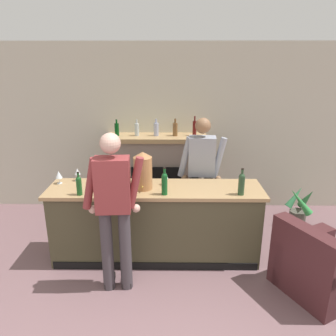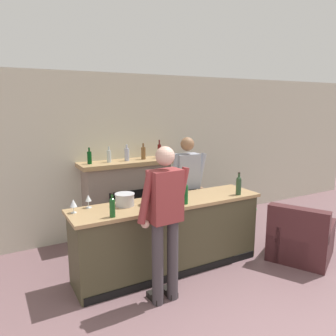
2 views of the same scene
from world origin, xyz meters
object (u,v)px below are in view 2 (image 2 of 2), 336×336
Objects in this scene: copper_dispenser at (161,186)px; armchair_black at (300,241)px; fireplace_stone at (128,198)px; person_customer at (165,218)px; person_bartender at (187,187)px; ice_bucket_steel at (125,200)px; potted_plant_corner at (244,207)px; wine_bottle_cabernet_heavy at (112,206)px; wine_bottle_chardonnay_pale at (185,193)px; wine_glass_back_row at (173,189)px; wine_glass_front_left at (88,199)px; wine_glass_front_right at (73,203)px; wine_bottle_rose_blush at (239,185)px; wine_glass_by_dispenser at (145,198)px.

armchair_black is at bearing -17.43° from copper_dispenser.
person_customer is (-0.36, -2.00, 0.33)m from fireplace_stone.
ice_bucket_steel is (-1.21, -0.43, 0.09)m from person_bartender.
wine_bottle_cabernet_heavy reaches higher than potted_plant_corner.
person_bartender is at bearing 56.18° from wine_bottle_chardonnay_pale.
copper_dispenser is 2.72× the size of wine_glass_back_row.
wine_glass_front_left is at bearing -169.67° from person_bartender.
wine_glass_front_left is (-0.43, 0.13, 0.04)m from ice_bucket_steel.
ice_bucket_steel is (-2.80, -0.86, 0.78)m from potted_plant_corner.
copper_dispenser reaches higher than ice_bucket_steel.
copper_dispenser is 1.10m from wine_glass_front_right.
person_customer is 7.18× the size of ice_bucket_steel.
wine_bottle_rose_blush reaches higher than wine_glass_back_row.
wine_glass_by_dispenser is 0.89× the size of wine_glass_back_row.
copper_dispenser is at bearing -16.55° from wine_glass_front_left.
person_bartender reaches higher than wine_bottle_cabernet_heavy.
wine_glass_by_dispenser is at bearing -32.66° from ice_bucket_steel.
wine_glass_back_row reaches higher than wine_glass_front_left.
copper_dispenser is at bearing -94.21° from fireplace_stone.
wine_glass_front_right is at bearing 179.08° from wine_glass_back_row.
person_customer is 0.62m from wine_bottle_cabernet_heavy.
armchair_black is 0.65× the size of person_bartender.
wine_glass_front_left is at bearing -130.59° from fireplace_stone.
wine_bottle_rose_blush is (1.16, -0.18, -0.09)m from copper_dispenser.
ice_bucket_steel is at bearing 162.88° from armchair_black.
wine_bottle_rose_blush is at bearing -12.11° from wine_glass_front_left.
ice_bucket_steel is at bearing -179.46° from wine_glass_back_row.
wine_bottle_cabernet_heavy is at bearing -161.26° from wine_glass_back_row.
wine_bottle_cabernet_heavy reaches higher than wine_glass_by_dispenser.
wine_bottle_rose_blush is (0.40, -0.73, 0.15)m from person_bartender.
ice_bucket_steel is 0.64m from wine_glass_front_right.
wine_glass_front_left reaches higher than potted_plant_corner.
person_customer reaches higher than fireplace_stone.
person_bartender is 11.45× the size of wine_glass_by_dispenser.
wine_bottle_rose_blush reaches higher than potted_plant_corner.
wine_glass_front_right is (-1.18, -1.25, 0.42)m from fireplace_stone.
wine_bottle_rose_blush is 1.40m from wine_glass_by_dispenser.
person_bartender is 10.45× the size of wine_glass_front_left.
wine_glass_by_dispenser is 0.70m from wine_glass_front_left.
potted_plant_corner is 3.14m from person_customer.
wine_glass_by_dispenser reaches higher than potted_plant_corner.
wine_glass_by_dispenser is (-0.99, -0.57, 0.11)m from person_bartender.
person_customer is at bearing -131.44° from person_bartender.
person_customer is 0.90m from wine_glass_back_row.
person_bartender reaches higher than armchair_black.
potted_plant_corner is at bearing 21.06° from wine_bottle_cabernet_heavy.
ice_bucket_steel is at bearing -162.99° from potted_plant_corner.
ice_bucket_steel is 0.78× the size of wine_bottle_rose_blush.
wine_bottle_cabernet_heavy is at bearing -117.36° from fireplace_stone.
armchair_black is at bearing -14.22° from wine_glass_front_right.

